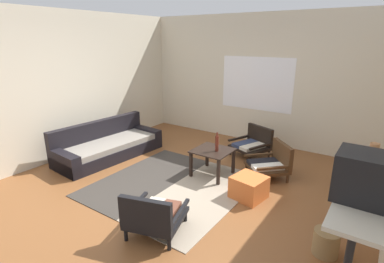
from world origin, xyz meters
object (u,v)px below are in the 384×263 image
Objects in this scene: couch at (108,146)px; armchair_by_window at (253,143)px; armchair_corner at (272,162)px; ottoman_orange at (249,187)px; armchair_striped_foreground at (154,215)px; crt_television at (366,177)px; glass_bottle at (217,143)px; wicker_basket at (326,243)px; console_shelf at (364,196)px; coffee_table at (213,155)px; clay_vase at (372,160)px.

couch is 2.81m from armchair_by_window.
ottoman_orange is at bearing -91.07° from armchair_corner.
armchair_striped_foreground reaches higher than armchair_by_window.
crt_television is 2.47m from glass_bottle.
ottoman_orange is at bearing 1.58° from couch.
couch is 2.91m from ottoman_orange.
ottoman_orange is 1.55× the size of wicker_basket.
armchair_striped_foreground is 2.20m from console_shelf.
coffee_table is at bearing 153.99° from wicker_basket.
console_shelf reaches higher than armchair_by_window.
armchair_corner is 1.95× the size of ottoman_orange.
ottoman_orange reaches higher than wicker_basket.
glass_bottle is (2.17, 0.41, 0.38)m from couch.
couch reaches higher than armchair_striped_foreground.
couch is at bearing 170.44° from crt_television.
clay_vase reaches higher than coffee_table.
ottoman_orange is 1.84m from crt_television.
armchair_corner is 1.86m from wicker_basket.
console_shelf is 5.56× the size of glass_bottle.
clay_vase is (2.22, -0.38, 0.58)m from coffee_table.
ottoman_orange is at bearing 158.69° from console_shelf.
couch is 4.21× the size of crt_television.
wicker_basket is at bearing -164.10° from console_shelf.
coffee_table is 0.24m from glass_bottle.
couch is 2.63× the size of armchair_by_window.
glass_bottle reaches higher than armchair_by_window.
crt_television reaches higher than armchair_by_window.
crt_television is 1.64× the size of clay_vase.
wicker_basket is (4.06, -0.54, -0.07)m from couch.
console_shelf is at bearing -45.95° from armchair_by_window.
armchair_striped_foreground is at bearing -155.27° from wicker_basket.
armchair_corner is at bearing 134.90° from console_shelf.
armchair_corner is at bearing 130.03° from crt_television.
glass_bottle is at bearing -95.58° from armchair_by_window.
crt_television reaches higher than armchair_corner.
console_shelf is (4.31, -0.47, 0.53)m from couch.
armchair_by_window is 2.62× the size of clay_vase.
armchair_striped_foreground is at bearing -88.82° from armchair_by_window.
ottoman_orange is at bearing -24.57° from glass_bottle.
coffee_table is 1.97× the size of clay_vase.
couch is 6.89× the size of clay_vase.
armchair_by_window is at bearing 111.71° from ottoman_orange.
couch is 4.45m from crt_television.
crt_television is 0.96m from wicker_basket.
clay_vase is at bearing -32.63° from armchair_corner.
wicker_basket is (1.14, -1.47, -0.12)m from armchair_corner.
armchair_by_window is 2.51× the size of glass_bottle.
coffee_table is at bearing 152.65° from crt_television.
coffee_table is 2.16× the size of wicker_basket.
console_shelf is 0.54m from clay_vase.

